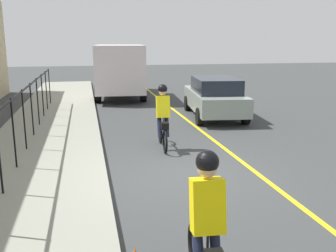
% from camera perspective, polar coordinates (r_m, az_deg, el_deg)
% --- Properties ---
extents(ground_plane, '(80.00, 80.00, 0.00)m').
position_cam_1_polar(ground_plane, '(8.58, 3.05, -7.56)').
color(ground_plane, '#3A3C3C').
extents(lane_line_centre, '(36.00, 0.12, 0.01)m').
position_cam_1_polar(lane_line_centre, '(9.11, 12.87, -6.61)').
color(lane_line_centre, yellow).
rests_on(lane_line_centre, ground).
extents(sidewalk, '(40.00, 3.20, 0.15)m').
position_cam_1_polar(sidewalk, '(8.36, -20.28, -8.36)').
color(sidewalk, gray).
rests_on(sidewalk, ground).
extents(iron_fence, '(18.60, 0.04, 1.60)m').
position_cam_1_polar(iron_fence, '(9.05, -22.57, 1.13)').
color(iron_fence, black).
rests_on(iron_fence, sidewalk).
extents(cyclist_lead, '(1.71, 0.38, 1.83)m').
position_cam_1_polar(cyclist_lead, '(10.44, -0.78, 1.36)').
color(cyclist_lead, black).
rests_on(cyclist_lead, ground).
extents(cyclist_follow, '(1.71, 0.38, 1.83)m').
position_cam_1_polar(cyclist_follow, '(4.40, 5.85, -15.29)').
color(cyclist_follow, black).
rests_on(cyclist_follow, ground).
extents(patrol_sedan, '(4.58, 2.34, 1.58)m').
position_cam_1_polar(patrol_sedan, '(15.06, 7.07, 4.46)').
color(patrol_sedan, '#8E9A91').
rests_on(patrol_sedan, ground).
extents(box_truck_background, '(6.88, 2.97, 2.78)m').
position_cam_1_polar(box_truck_background, '(20.62, -7.34, 8.70)').
color(box_truck_background, silver).
rests_on(box_truck_background, ground).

